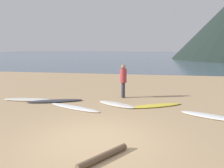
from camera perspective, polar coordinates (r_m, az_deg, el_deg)
ground_plane at (r=15.68m, az=4.47°, el=0.07°), size 120.00×120.00×0.20m
ocean_water at (r=70.11m, az=8.86°, el=7.60°), size 140.00×100.00×0.01m
surfboard_0 at (r=11.22m, az=-21.54°, el=-3.80°), size 2.32×0.81×0.07m
surfboard_1 at (r=10.47m, az=-14.80°, el=-4.33°), size 2.55×1.36×0.09m
surfboard_2 at (r=9.25m, az=-9.98°, el=-6.10°), size 2.58×1.38×0.07m
surfboard_3 at (r=9.55m, az=1.22°, el=-5.37°), size 1.97×1.41×0.09m
surfboard_4 at (r=9.58m, az=11.60°, el=-5.56°), size 2.36×1.53×0.07m
surfboard_5 at (r=8.75m, az=24.63°, el=-7.74°), size 2.19×1.42×0.08m
person_1 at (r=10.80m, az=2.99°, el=1.52°), size 0.34×0.34×1.68m
driftwood_log at (r=5.20m, az=-2.32°, el=-18.46°), size 0.97×1.25×0.16m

